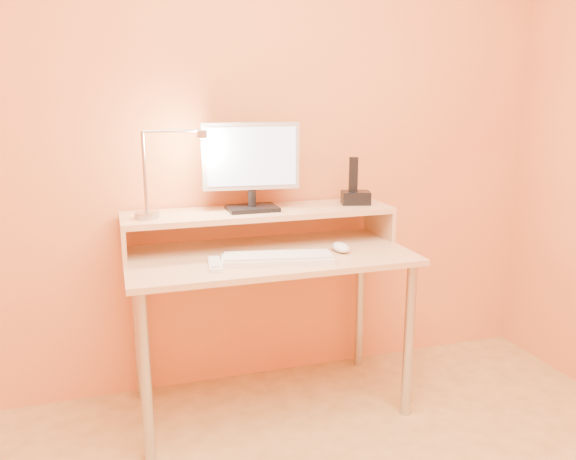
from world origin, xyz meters
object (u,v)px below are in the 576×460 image
object	(u,v)px
phone_dock	(356,198)
mouse	(341,247)
lamp_base	(147,215)
remote_control	(215,265)
keyboard	(277,259)
monitor_panel	(251,156)

from	to	relation	value
phone_dock	mouse	bearing A→B (deg)	-111.06
lamp_base	remote_control	bearing A→B (deg)	-46.55
keyboard	remote_control	bearing A→B (deg)	-170.25
mouse	remote_control	bearing A→B (deg)	-175.76
lamp_base	remote_control	world-z (taller)	lamp_base
monitor_panel	lamp_base	distance (m)	0.51
keyboard	mouse	distance (m)	0.31
monitor_panel	phone_dock	size ratio (longest dim) A/B	3.27
monitor_panel	remote_control	size ratio (longest dim) A/B	2.44
phone_dock	keyboard	world-z (taller)	phone_dock
mouse	lamp_base	bearing A→B (deg)	165.00
keyboard	remote_control	xyz separation A→B (m)	(-0.25, 0.01, -0.00)
lamp_base	mouse	xyz separation A→B (m)	(0.79, -0.19, -0.15)
remote_control	keyboard	bearing A→B (deg)	5.37
remote_control	monitor_panel	bearing A→B (deg)	59.28
lamp_base	remote_control	size ratio (longest dim) A/B	0.57
monitor_panel	lamp_base	size ratio (longest dim) A/B	4.25
monitor_panel	mouse	bearing A→B (deg)	-28.80
mouse	remote_control	xyz separation A→B (m)	(-0.56, -0.05, -0.01)
phone_dock	remote_control	xyz separation A→B (m)	(-0.72, -0.28, -0.18)
phone_dock	remote_control	distance (m)	0.79
mouse	phone_dock	bearing A→B (deg)	52.23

